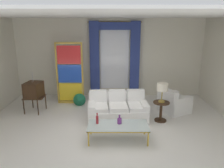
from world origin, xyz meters
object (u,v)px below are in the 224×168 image
at_px(bottle_blue_decanter, 98,119).
at_px(peacock_figurine, 80,100).
at_px(armchair_white, 174,104).
at_px(coffee_table, 119,126).
at_px(vintage_tv, 34,90).
at_px(bottle_crystal_tall, 120,120).
at_px(round_side_table, 162,110).
at_px(stained_glass_divider, 71,75).
at_px(table_lamp_brass, 163,88).
at_px(couch_white_long, 118,109).

distance_m(bottle_blue_decanter, peacock_figurine, 2.39).
relative_size(bottle_blue_decanter, armchair_white, 0.26).
height_order(coffee_table, armchair_white, armchair_white).
height_order(vintage_tv, peacock_figurine, vintage_tv).
height_order(bottle_crystal_tall, vintage_tv, vintage_tv).
bearing_deg(coffee_table, round_side_table, 40.81).
bearing_deg(stained_glass_divider, round_side_table, -27.18).
distance_m(round_side_table, table_lamp_brass, 0.67).
distance_m(couch_white_long, peacock_figurine, 1.66).
distance_m(vintage_tv, table_lamp_brass, 4.06).
height_order(armchair_white, peacock_figurine, armchair_white).
relative_size(coffee_table, vintage_tv, 1.11).
bearing_deg(bottle_crystal_tall, peacock_figurine, 121.07).
distance_m(stained_glass_divider, peacock_figurine, 0.96).
xyz_separation_m(couch_white_long, vintage_tv, (-2.70, 0.54, 0.42)).
bearing_deg(armchair_white, couch_white_long, -164.51).
xyz_separation_m(couch_white_long, stained_glass_divider, (-1.66, 1.32, 0.75)).
relative_size(bottle_crystal_tall, peacock_figurine, 0.39).
xyz_separation_m(couch_white_long, table_lamp_brass, (1.29, -0.19, 0.72)).
bearing_deg(coffee_table, table_lamp_brass, 40.81).
relative_size(coffee_table, armchair_white, 1.37).
distance_m(couch_white_long, round_side_table, 1.30).
xyz_separation_m(bottle_blue_decanter, stained_glass_divider, (-1.12, 2.56, 0.53)).
distance_m(bottle_crystal_tall, stained_glass_divider, 3.11).
bearing_deg(armchair_white, coffee_table, -135.49).
bearing_deg(table_lamp_brass, couch_white_long, 171.71).
height_order(couch_white_long, armchair_white, couch_white_long).
distance_m(couch_white_long, bottle_crystal_tall, 1.25).
relative_size(bottle_crystal_tall, armchair_white, 0.21).
bearing_deg(table_lamp_brass, coffee_table, -139.19).
height_order(couch_white_long, round_side_table, couch_white_long).
relative_size(coffee_table, peacock_figurine, 2.49).
relative_size(stained_glass_divider, peacock_figurine, 3.67).
bearing_deg(armchair_white, vintage_tv, 179.63).
height_order(coffee_table, peacock_figurine, peacock_figurine).
height_order(peacock_figurine, table_lamp_brass, table_lamp_brass).
xyz_separation_m(bottle_blue_decanter, peacock_figurine, (-0.79, 2.23, -0.30)).
distance_m(coffee_table, stained_glass_divider, 3.18).
bearing_deg(round_side_table, peacock_figurine, 155.60).
bearing_deg(bottle_blue_decanter, peacock_figurine, 109.41).
bearing_deg(round_side_table, vintage_tv, 169.69).
distance_m(coffee_table, bottle_crystal_tall, 0.14).
distance_m(vintage_tv, armchair_white, 4.56).
xyz_separation_m(bottle_blue_decanter, round_side_table, (1.82, 1.05, -0.17)).
relative_size(bottle_blue_decanter, table_lamp_brass, 0.50).
bearing_deg(peacock_figurine, coffee_table, -60.53).
xyz_separation_m(couch_white_long, coffee_table, (-0.02, -1.31, 0.07)).
height_order(couch_white_long, table_lamp_brass, table_lamp_brass).
relative_size(vintage_tv, round_side_table, 2.26).
height_order(vintage_tv, stained_glass_divider, stained_glass_divider).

